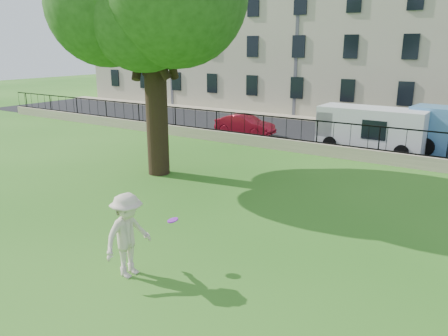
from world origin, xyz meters
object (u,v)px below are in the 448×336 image
Objects in this scene: man at (128,235)px; red_sedan at (245,125)px; frisbee at (173,220)px; white_van at (371,129)px.

man is 0.55× the size of red_sedan.
red_sedan is at bearing 114.33° from frisbee.
man is at bearing -116.73° from frisbee.
red_sedan is (-6.33, 16.14, -0.41)m from man.
red_sedan is at bearing 23.95° from man.
frisbee is 0.07× the size of red_sedan.
frisbee is at bearing -24.20° from man.
man is 17.34m from red_sedan.
man reaches higher than frisbee.
white_van is at bearing -1.75° from man.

